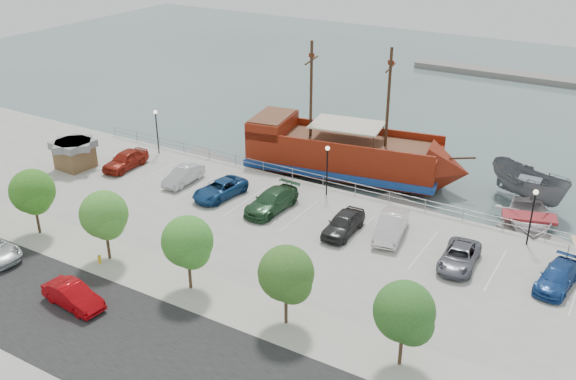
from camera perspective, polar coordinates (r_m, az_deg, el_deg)
The scene contains 30 objects.
ground at distance 48.31m, azimuth -0.19°, elevation -4.35°, with size 160.00×160.00×0.00m, color #455553.
street at distance 37.27m, azimuth -13.29°, elevation -13.33°, with size 100.00×8.00×0.04m, color black.
sidewalk at distance 40.81m, azimuth -7.52°, elevation -9.02°, with size 100.00×4.00×0.05m, color #A69E8D.
seawall_railing at distance 53.73m, azimuth 4.08°, elevation 0.61°, with size 50.00×0.06×1.00m.
far_shore at distance 94.73m, azimuth 22.98°, elevation 8.88°, with size 40.00×3.00×0.80m, color slate.
pirate_ship at distance 57.69m, azimuth 6.34°, elevation 2.93°, with size 20.37×8.52×12.68m.
patrol_boat at distance 56.58m, azimuth 20.60°, elevation 0.22°, with size 2.88×7.66×2.97m, color slate.
speedboat at distance 52.54m, azimuth 20.59°, elevation -2.64°, with size 4.96×6.94×1.44m, color beige.
dock_west at distance 62.04m, azimuth -6.66°, elevation 2.62°, with size 6.81×1.95×0.39m, color slate.
dock_mid at distance 53.24m, azimuth 10.97°, elevation -1.67°, with size 6.37×1.82×0.36m, color slate.
dock_east at distance 51.27m, azimuth 21.78°, elevation -4.22°, with size 6.94×1.98×0.40m, color gray.
shed at distance 60.63m, azimuth -18.45°, elevation 3.10°, with size 3.28×3.28×2.53m.
street_sedan at distance 41.04m, azimuth -18.57°, elevation -8.89°, with size 1.51×4.33×1.43m, color #A2040A.
fire_hydrant at distance 45.01m, azimuth -16.42°, elevation -5.89°, with size 0.23×0.23×0.66m.
lamp_post_left at distance 61.45m, azimuth -11.62°, elevation 5.78°, with size 0.36×0.36×4.28m.
lamp_post_mid at distance 51.70m, azimuth 3.51°, elevation 2.52°, with size 0.36×0.36×4.28m.
lamp_post_right at distance 47.30m, azimuth 20.96°, elevation -1.45°, with size 0.36×0.36×4.28m.
tree_b at distance 48.85m, azimuth -21.72°, elevation -0.27°, with size 3.30×3.20×5.00m.
tree_c at distance 43.87m, azimuth -15.97°, elevation -2.28°, with size 3.30×3.20×5.00m.
tree_d at distance 39.51m, azimuth -8.83°, elevation -4.75°, with size 3.30×3.20×5.00m.
tree_e at distance 35.99m, azimuth -0.04°, elevation -7.65°, with size 3.30×3.20×5.00m.
tree_f at distance 33.58m, azimuth 10.47°, elevation -10.83°, with size 3.30×3.20×5.00m.
parked_car_a at distance 59.41m, azimuth -14.25°, elevation 2.63°, with size 1.91×4.76×1.62m, color maroon.
parked_car_b at distance 55.35m, azimuth -9.27°, elevation 1.29°, with size 1.50×4.29×1.41m, color #B1B2B3.
parked_car_c at distance 52.45m, azimuth -6.07°, elevation 0.08°, with size 2.30×4.99×1.39m, color navy.
parked_car_d at distance 49.98m, azimuth -1.47°, elevation -0.97°, with size 2.21×5.43×1.58m, color #234929.
parked_car_e at distance 46.84m, azimuth 4.94°, elevation -2.97°, with size 1.87×4.65×1.58m, color #252525.
parked_car_f at distance 46.80m, azimuth 9.15°, elevation -3.19°, with size 1.75×5.02×1.66m, color silver.
parked_car_g at distance 44.32m, azimuth 14.97°, elevation -5.76°, with size 2.20×4.78×1.33m, color slate.
parked_car_h at distance 44.09m, azimuth 22.82°, elevation -7.16°, with size 1.90×4.68×1.36m, color navy.
Camera 1 is at (21.63, -36.06, 22.80)m, focal length 40.00 mm.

